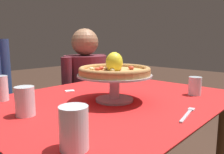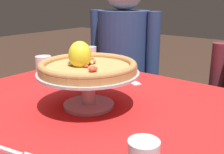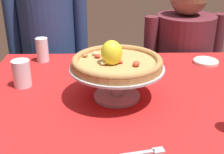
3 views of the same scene
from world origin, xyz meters
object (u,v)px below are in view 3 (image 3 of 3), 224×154
water_glass_side_left (22,75)px  sugar_packet (110,66)px  pizza (116,61)px  diner_left (50,61)px  water_glass_back_left (42,51)px  diner_right (181,72)px  pizza_stand (117,77)px  dinner_fork (136,154)px  side_plate (206,61)px

water_glass_side_left → sugar_packet: 0.42m
water_glass_side_left → sugar_packet: bearing=29.7°
pizza → diner_left: (-0.39, 0.74, -0.28)m
water_glass_back_left → diner_right: 0.89m
pizza → sugar_packet: (-0.02, 0.32, -0.15)m
pizza → sugar_packet: pizza is taller
pizza_stand → diner_right: diner_right is taller
water_glass_side_left → diner_right: diner_right is taller
water_glass_side_left → water_glass_back_left: 0.29m
pizza → dinner_fork: (0.04, -0.34, -0.15)m
water_glass_side_left → diner_left: diner_left is taller
diner_right → pizza: bearing=-121.8°
water_glass_back_left → diner_right: diner_right is taller
water_glass_back_left → diner_left: 0.39m
water_glass_side_left → dinner_fork: 0.62m
side_plate → diner_left: diner_left is taller
side_plate → sugar_packet: size_ratio=2.47×
pizza_stand → sugar_packet: (-0.02, 0.32, -0.08)m
dinner_fork → diner_right: 1.14m
dinner_fork → diner_right: (0.40, 1.05, -0.20)m
side_plate → sugar_packet: side_plate is taller
dinner_fork → sugar_packet: bearing=95.1°
pizza_stand → side_plate: size_ratio=2.82×
dinner_fork → sugar_packet: dinner_fork is taller
water_glass_side_left → side_plate: water_glass_side_left is taller
dinner_fork → diner_left: size_ratio=0.15×
water_glass_side_left → pizza_stand: bearing=-16.1°
water_glass_side_left → diner_right: bearing=36.0°
water_glass_side_left → water_glass_back_left: size_ratio=0.94×
dinner_fork → sugar_packet: size_ratio=3.80×
water_glass_back_left → diner_left: diner_left is taller
pizza_stand → sugar_packet: 0.33m
side_plate → sugar_packet: 0.48m
pizza_stand → diner_left: size_ratio=0.28×
water_glass_back_left → sugar_packet: 0.35m
pizza_stand → water_glass_back_left: pizza_stand is taller
pizza → diner_right: (0.44, 0.71, -0.35)m
water_glass_back_left → sugar_packet: bearing=-13.3°
water_glass_back_left → diner_left: bearing=95.5°
water_glass_side_left → sugar_packet: water_glass_side_left is taller
pizza → diner_right: diner_right is taller
side_plate → diner_right: 0.41m
pizza_stand → sugar_packet: bearing=93.5°
dinner_fork → diner_right: diner_right is taller
pizza → side_plate: size_ratio=2.68×
side_plate → diner_left: 0.94m
water_glass_side_left → water_glass_back_left: bearing=84.2°
pizza → diner_left: diner_left is taller
pizza → sugar_packet: 0.35m
water_glass_back_left → dinner_fork: water_glass_back_left is taller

